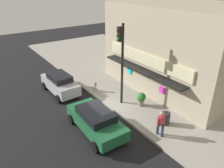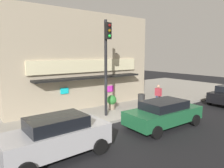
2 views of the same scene
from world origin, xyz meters
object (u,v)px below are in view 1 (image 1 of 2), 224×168
(trash_can, at_px, (166,118))
(parked_car_green, at_px, (96,120))
(pedestrian, at_px, (161,123))
(fire_hydrant, at_px, (95,86))
(potted_plant_by_doorway, at_px, (141,98))
(parked_car_silver, at_px, (60,83))
(traffic_light, at_px, (121,55))

(trash_can, relative_size, parked_car_green, 0.18)
(trash_can, distance_m, pedestrian, 1.36)
(fire_hydrant, distance_m, potted_plant_by_doorway, 4.19)
(trash_can, distance_m, potted_plant_by_doorway, 2.64)
(parked_car_green, bearing_deg, parked_car_silver, 177.73)
(fire_hydrant, distance_m, parked_car_silver, 2.90)
(trash_can, xyz_separation_m, parked_car_green, (-2.14, -3.87, 0.20))
(trash_can, relative_size, parked_car_silver, 0.20)
(pedestrian, relative_size, potted_plant_by_doorway, 1.60)
(parked_car_silver, bearing_deg, pedestrian, 15.90)
(parked_car_green, distance_m, parked_car_silver, 6.06)
(fire_hydrant, bearing_deg, parked_car_silver, -125.65)
(fire_hydrant, height_order, pedestrian, pedestrian)
(pedestrian, bearing_deg, trash_can, 117.54)
(pedestrian, distance_m, parked_car_silver, 9.14)
(fire_hydrant, bearing_deg, parked_car_green, -30.62)
(potted_plant_by_doorway, distance_m, parked_car_green, 4.17)
(traffic_light, bearing_deg, potted_plant_by_doorway, 41.52)
(pedestrian, bearing_deg, parked_car_silver, -164.10)
(fire_hydrant, height_order, trash_can, fire_hydrant)
(pedestrian, distance_m, parked_car_green, 3.88)
(pedestrian, height_order, parked_car_green, pedestrian)
(traffic_light, height_order, pedestrian, traffic_light)
(parked_car_green, xyz_separation_m, parked_car_silver, (-6.06, 0.24, 0.07))
(potted_plant_by_doorway, bearing_deg, fire_hydrant, -158.24)
(fire_hydrant, height_order, parked_car_green, parked_car_green)
(potted_plant_by_doorway, xyz_separation_m, parked_car_green, (0.48, -4.14, 0.03))
(fire_hydrant, relative_size, parked_car_green, 0.19)
(traffic_light, bearing_deg, trash_can, 11.17)
(trash_can, bearing_deg, fire_hydrant, -168.84)
(traffic_light, bearing_deg, parked_car_silver, -146.90)
(trash_can, bearing_deg, pedestrian, -62.46)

